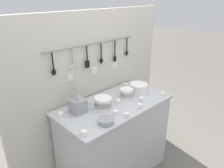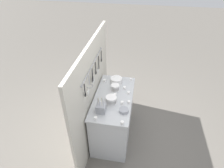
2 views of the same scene
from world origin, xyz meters
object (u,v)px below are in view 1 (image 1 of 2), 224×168
(plate_stack, at_px, (139,88))
(cup_back_left, at_px, (140,106))
(steel_mixing_bowl, at_px, (106,121))
(cup_by_caddy, at_px, (88,103))
(cup_edge_near, at_px, (84,133))
(cutlery_caddy, at_px, (78,105))
(cup_front_right, at_px, (141,99))
(cup_beside_plates, at_px, (163,94))
(cup_front_left, at_px, (116,112))
(cup_back_right, at_px, (61,114))
(cup_mid_row, at_px, (125,85))
(cup_edge_far, at_px, (118,102))
(bowl_stack_wide_centre, at_px, (126,94))
(bowl_stack_nested_right, at_px, (103,103))
(cup_centre, at_px, (126,115))

(plate_stack, xyz_separation_m, cup_back_left, (-0.27, -0.24, -0.03))
(steel_mixing_bowl, relative_size, cup_by_caddy, 2.95)
(cup_by_caddy, bearing_deg, cup_edge_near, -130.95)
(cutlery_caddy, bearing_deg, cup_front_right, -24.24)
(cup_beside_plates, xyz_separation_m, cup_back_left, (-0.38, 0.01, 0.00))
(cup_front_left, bearing_deg, cup_back_right, 140.20)
(plate_stack, bearing_deg, cup_mid_row, 90.17)
(plate_stack, distance_m, cup_edge_far, 0.36)
(plate_stack, bearing_deg, cutlery_caddy, 171.99)
(plate_stack, bearing_deg, cup_beside_plates, -66.22)
(cup_front_left, height_order, cup_beside_plates, same)
(steel_mixing_bowl, bearing_deg, plate_stack, 17.47)
(cutlery_caddy, relative_size, cup_front_right, 5.91)
(bowl_stack_wide_centre, bearing_deg, cup_back_left, -103.85)
(cup_front_right, height_order, cup_edge_far, same)
(cutlery_caddy, height_order, cup_front_left, cutlery_caddy)
(cutlery_caddy, bearing_deg, bowl_stack_wide_centre, -12.83)
(bowl_stack_nested_right, distance_m, steel_mixing_bowl, 0.27)
(cup_beside_plates, bearing_deg, cup_front_right, 161.53)
(plate_stack, bearing_deg, cup_centre, -151.30)
(cutlery_caddy, height_order, cup_edge_near, cutlery_caddy)
(bowl_stack_nested_right, xyz_separation_m, plate_stack, (0.53, 0.00, -0.01))
(bowl_stack_wide_centre, relative_size, cup_centre, 2.86)
(steel_mixing_bowl, relative_size, cup_mid_row, 2.95)
(bowl_stack_nested_right, relative_size, cup_front_left, 3.49)
(cup_front_right, bearing_deg, cup_by_caddy, 145.57)
(cup_front_left, xyz_separation_m, cup_edge_near, (-0.40, -0.05, 0.00))
(bowl_stack_wide_centre, distance_m, cup_edge_far, 0.15)
(bowl_stack_wide_centre, distance_m, cup_front_right, 0.17)
(cup_centre, bearing_deg, cup_by_caddy, 104.37)
(steel_mixing_bowl, height_order, cup_beside_plates, steel_mixing_bowl)
(cup_beside_plates, bearing_deg, cup_centre, -178.00)
(cup_beside_plates, distance_m, cup_by_caddy, 0.82)
(cup_back_left, bearing_deg, cup_edge_near, 178.56)
(cup_beside_plates, xyz_separation_m, cup_edge_far, (-0.47, 0.21, 0.00))
(cutlery_caddy, xyz_separation_m, cup_centre, (0.25, -0.38, -0.04))
(bowl_stack_nested_right, relative_size, cutlery_caddy, 0.59)
(cup_by_caddy, bearing_deg, cup_centre, -75.63)
(steel_mixing_bowl, xyz_separation_m, cup_front_right, (0.54, 0.05, -0.00))
(cup_edge_far, bearing_deg, cup_front_left, -141.61)
(steel_mixing_bowl, xyz_separation_m, cup_edge_near, (-0.24, -0.01, -0.00))
(cup_mid_row, distance_m, cup_by_caddy, 0.61)
(cup_front_left, bearing_deg, cup_edge_near, -172.27)
(bowl_stack_nested_right, relative_size, plate_stack, 0.83)
(steel_mixing_bowl, bearing_deg, cup_front_right, 5.71)
(bowl_stack_nested_right, relative_size, cup_edge_far, 3.49)
(cup_beside_plates, bearing_deg, steel_mixing_bowl, 177.63)
(bowl_stack_wide_centre, relative_size, cup_beside_plates, 2.86)
(cup_front_right, height_order, cup_edge_near, same)
(cup_by_caddy, bearing_deg, cup_back_left, -49.66)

